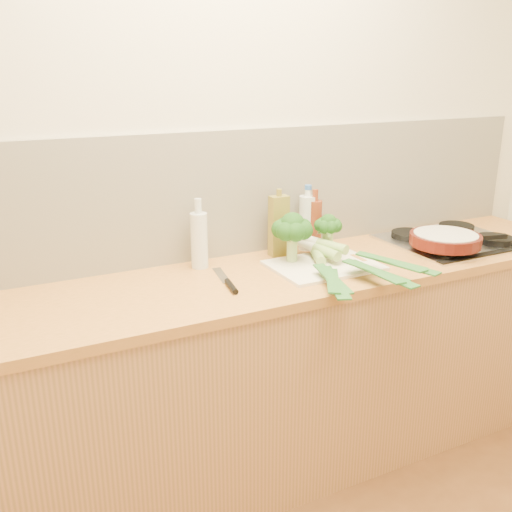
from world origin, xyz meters
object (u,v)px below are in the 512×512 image
(gas_hob, at_px, (452,240))
(skillet, at_px, (446,239))
(chefs_knife, at_px, (229,283))
(chopping_board, at_px, (324,266))

(gas_hob, height_order, skillet, skillet)
(gas_hob, bearing_deg, chefs_knife, -177.82)
(chefs_knife, bearing_deg, gas_hob, 11.19)
(gas_hob, xyz_separation_m, skillet, (-0.15, -0.11, 0.05))
(chopping_board, distance_m, chefs_knife, 0.44)
(chefs_knife, relative_size, skillet, 0.68)
(skillet, bearing_deg, chefs_knife, -167.95)
(chopping_board, bearing_deg, skillet, -8.66)
(chopping_board, bearing_deg, gas_hob, 1.36)
(chefs_knife, bearing_deg, skillet, 5.45)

